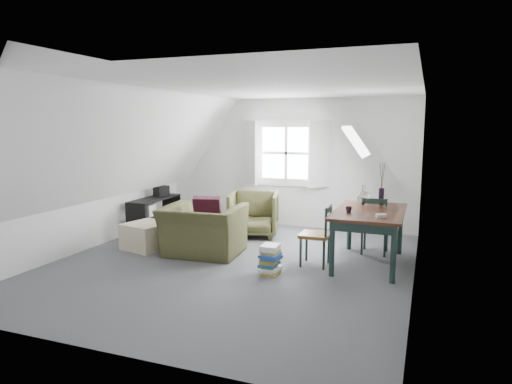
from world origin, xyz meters
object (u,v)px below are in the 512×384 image
at_px(dining_chair_near, 318,234).
at_px(media_shelf, 154,216).
at_px(armchair_far, 254,235).
at_px(dining_chair_far, 375,224).
at_px(ottoman, 147,236).
at_px(magazine_stack, 270,260).
at_px(armchair_near, 204,254).
at_px(dining_table, 369,217).

bearing_deg(dining_chair_near, media_shelf, -93.92).
distance_m(armchair_far, dining_chair_far, 2.28).
distance_m(ottoman, magazine_stack, 2.35).
xyz_separation_m(armchair_near, media_shelf, (-1.59, 1.06, 0.29)).
xyz_separation_m(media_shelf, magazine_stack, (2.87, -1.58, -0.09)).
bearing_deg(magazine_stack, ottoman, 167.78).
xyz_separation_m(armchair_far, media_shelf, (-1.89, -0.35, 0.29)).
bearing_deg(dining_chair_far, armchair_near, 16.54).
height_order(dining_chair_far, magazine_stack, dining_chair_far).
height_order(armchair_far, ottoman, ottoman).
bearing_deg(dining_table, dining_chair_near, -158.28).
distance_m(dining_table, dining_chair_far, 0.62).
bearing_deg(ottoman, dining_chair_near, 2.16).
bearing_deg(armchair_near, magazine_stack, 154.12).
distance_m(dining_table, dining_chair_near, 0.78).
bearing_deg(armchair_far, media_shelf, 176.05).
distance_m(armchair_far, media_shelf, 1.94).
height_order(armchair_far, dining_chair_far, dining_chair_far).
bearing_deg(ottoman, dining_chair_far, 15.97).
xyz_separation_m(ottoman, media_shelf, (-0.58, 1.08, 0.08)).
height_order(armchair_near, ottoman, ottoman).
bearing_deg(armchair_far, armchair_near, -116.31).
height_order(dining_table, dining_chair_near, dining_chair_near).
height_order(dining_table, magazine_stack, dining_table).
distance_m(armchair_near, dining_table, 2.58).
xyz_separation_m(armchair_near, armchair_far, (0.29, 1.41, 0.00)).
bearing_deg(dining_chair_near, dining_table, 127.02).
height_order(dining_chair_far, media_shelf, dining_chair_far).
bearing_deg(dining_chair_near, armchair_near, -75.04).
bearing_deg(armchair_far, magazine_stack, -77.58).
bearing_deg(magazine_stack, media_shelf, 151.21).
bearing_deg(armchair_far, dining_chair_near, -56.33).
xyz_separation_m(armchair_far, ottoman, (-1.31, -1.43, 0.21)).
bearing_deg(ottoman, armchair_far, 47.58).
xyz_separation_m(armchair_near, dining_table, (2.46, 0.40, 0.69)).
bearing_deg(media_shelf, dining_chair_near, -17.41).
bearing_deg(armchair_near, dining_chair_far, -162.28).
xyz_separation_m(dining_table, magazine_stack, (-1.18, -0.92, -0.49)).
relative_size(armchair_near, ottoman, 1.87).
distance_m(dining_chair_far, magazine_stack, 1.94).
distance_m(dining_chair_near, media_shelf, 3.51).
bearing_deg(dining_chair_far, dining_table, 83.07).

